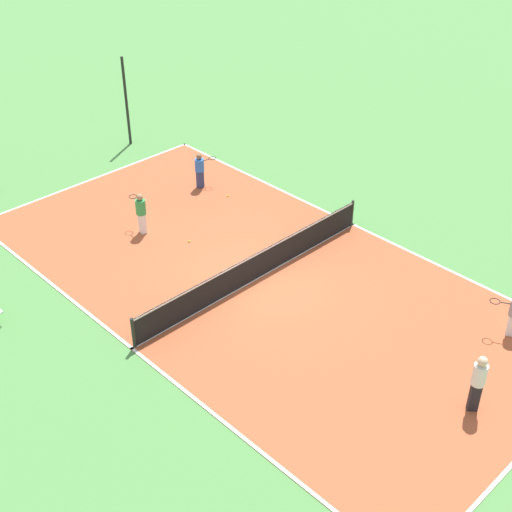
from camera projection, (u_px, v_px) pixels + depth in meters
name	position (u px, v px, depth m)	size (l,w,h in m)	color
ground_plane	(256.00, 279.00, 23.03)	(80.00, 80.00, 0.00)	#518E47
court_surface	(256.00, 279.00, 23.02)	(9.90, 19.33, 0.02)	#B75633
tennis_net	(256.00, 265.00, 22.73)	(9.70, 0.10, 1.01)	black
player_near_blue	(200.00, 169.00, 27.82)	(0.97, 0.46, 1.43)	navy
player_far_white	(478.00, 380.00, 17.67)	(0.51, 0.51, 1.74)	black
player_far_green	(141.00, 211.00, 24.91)	(0.50, 0.98, 1.55)	white
tennis_ball_near_net	(228.00, 196.00, 27.58)	(0.07, 0.07, 0.07)	#CCE033
tennis_ball_right_alley	(189.00, 241.00, 24.84)	(0.07, 0.07, 0.07)	#CCE033
fence_post_back_right	(126.00, 102.00, 30.64)	(0.12, 0.12, 3.92)	black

